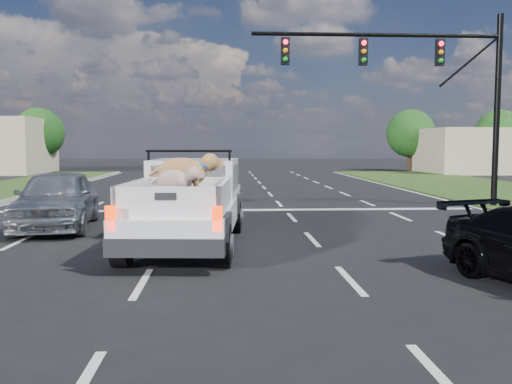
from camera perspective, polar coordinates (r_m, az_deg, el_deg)
ground at (r=9.21m, az=-0.93°, el=-9.45°), size 160.00×160.00×0.00m
road_markings at (r=15.65m, az=-1.95°, el=-3.43°), size 17.75×60.00×0.01m
traffic_signal at (r=20.98m, az=18.20°, el=11.40°), size 9.11×0.31×7.00m
building_right at (r=48.40m, az=24.24°, el=3.97°), size 12.00×7.00×3.60m
tree_far_c at (r=49.46m, az=-21.89°, el=5.79°), size 4.20×4.20×5.40m
tree_far_d at (r=49.70m, az=15.97°, el=5.95°), size 4.20×4.20×5.40m
tree_far_e at (r=52.88m, az=24.22°, el=5.64°), size 4.20×4.20×5.40m
pickup_truck at (r=12.47m, az=-7.05°, el=-0.90°), size 2.56×5.96×2.18m
silver_sedan at (r=15.87m, az=-20.25°, el=-0.68°), size 2.49×4.98×1.63m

